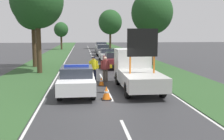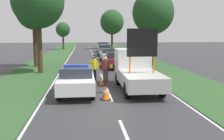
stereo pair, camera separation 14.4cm
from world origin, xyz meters
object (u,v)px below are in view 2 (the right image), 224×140
object	(u,v)px
roadside_tree_near_left	(63,30)
roadside_tree_near_right	(153,13)
traffic_cone_centre_front	(102,81)
police_officer	(94,67)
queued_car_wagon_maroon	(115,60)
pedestrian_civilian	(106,67)
traffic_cone_near_police	(79,77)
traffic_cone_near_truck	(106,93)
roadside_tree_mid_left	(112,22)
queued_car_sedan_silver	(103,47)
police_car	(77,79)
roadside_tree_far_left	(38,1)
roadside_tree_mid_right	(34,12)
work_truck	(136,70)
queued_car_suv_grey	(104,50)
road_barrier	(99,67)
queued_car_van_white	(109,54)

from	to	relation	value
roadside_tree_near_left	roadside_tree_near_right	distance (m)	29.82
traffic_cone_centre_front	roadside_tree_near_right	xyz separation A→B (m)	(5.86, 9.93, 5.02)
police_officer	queued_car_wagon_maroon	world-z (taller)	police_officer
pedestrian_civilian	traffic_cone_near_police	size ratio (longest dim) A/B	2.38
traffic_cone_near_truck	roadside_tree_mid_left	bearing A→B (deg)	83.54
police_officer	queued_car_sedan_silver	size ratio (longest dim) A/B	0.39
police_officer	traffic_cone_near_truck	world-z (taller)	police_officer
police_car	roadside_tree_far_left	distance (m)	9.76
traffic_cone_centre_front	roadside_tree_mid_right	size ratio (longest dim) A/B	0.08
police_car	queued_car_wagon_maroon	size ratio (longest dim) A/B	1.17
traffic_cone_near_police	traffic_cone_centre_front	size ratio (longest dim) A/B	1.29
queued_car_sedan_silver	roadside_tree_near_left	distance (m)	11.52
queued_car_sedan_silver	roadside_tree_far_left	bearing A→B (deg)	73.80
work_truck	queued_car_suv_grey	bearing A→B (deg)	-93.21
traffic_cone_near_police	traffic_cone_near_truck	world-z (taller)	traffic_cone_near_police
queued_car_wagon_maroon	queued_car_suv_grey	bearing A→B (deg)	-90.21
queued_car_sedan_silver	roadside_tree_mid_right	xyz separation A→B (m)	(-7.94, -19.42, 4.42)
queued_car_suv_grey	work_truck	bearing A→B (deg)	90.25
police_car	traffic_cone_centre_front	size ratio (longest dim) A/B	8.59
police_car	roadside_tree_mid_left	size ratio (longest dim) A/B	0.59
police_car	roadside_tree_near_left	distance (m)	39.87
queued_car_suv_grey	roadside_tree_near_right	bearing A→B (deg)	107.64
road_barrier	traffic_cone_near_truck	world-z (taller)	road_barrier
pedestrian_civilian	queued_car_wagon_maroon	world-z (taller)	pedestrian_civilian
traffic_cone_near_police	roadside_tree_near_right	xyz separation A→B (m)	(7.28, 8.75, 4.94)
traffic_cone_centre_front	queued_car_van_white	size ratio (longest dim) A/B	0.12
roadside_tree_near_left	traffic_cone_near_police	bearing A→B (deg)	-84.00
work_truck	queued_car_van_white	bearing A→B (deg)	-92.91
police_car	roadside_tree_mid_right	bearing A→B (deg)	113.72
queued_car_wagon_maroon	roadside_tree_near_left	bearing A→B (deg)	-76.41
queued_car_suv_grey	roadside_tree_mid_right	world-z (taller)	roadside_tree_mid_right
queued_car_suv_grey	roadside_tree_mid_left	distance (m)	17.35
traffic_cone_near_police	queued_car_sedan_silver	bearing A→B (deg)	82.73
queued_car_wagon_maroon	queued_car_sedan_silver	size ratio (longest dim) A/B	0.93
road_barrier	traffic_cone_centre_front	xyz separation A→B (m)	(-0.00, -2.28, -0.58)
police_officer	queued_car_sedan_silver	distance (m)	27.90
queued_car_sedan_silver	roadside_tree_mid_right	size ratio (longest dim) A/B	0.61
police_officer	queued_car_van_white	bearing A→B (deg)	-75.26
work_truck	roadside_tree_near_right	bearing A→B (deg)	-112.86
traffic_cone_near_police	roadside_tree_far_left	size ratio (longest dim) A/B	0.09
traffic_cone_near_police	roadside_tree_near_left	bearing A→B (deg)	96.00
traffic_cone_centre_front	queued_car_sedan_silver	world-z (taller)	queued_car_sedan_silver
police_car	traffic_cone_near_police	bearing A→B (deg)	92.62
queued_car_sedan_silver	queued_car_wagon_maroon	bearing A→B (deg)	89.12
police_car	pedestrian_civilian	distance (m)	3.77
roadside_tree_near_right	traffic_cone_centre_front	bearing A→B (deg)	-120.52
queued_car_suv_grey	police_officer	bearing A→B (deg)	83.68
work_truck	police_officer	world-z (taller)	work_truck
traffic_cone_near_truck	roadside_tree_far_left	bearing A→B (deg)	116.78
work_truck	roadside_tree_near_left	size ratio (longest dim) A/B	1.03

